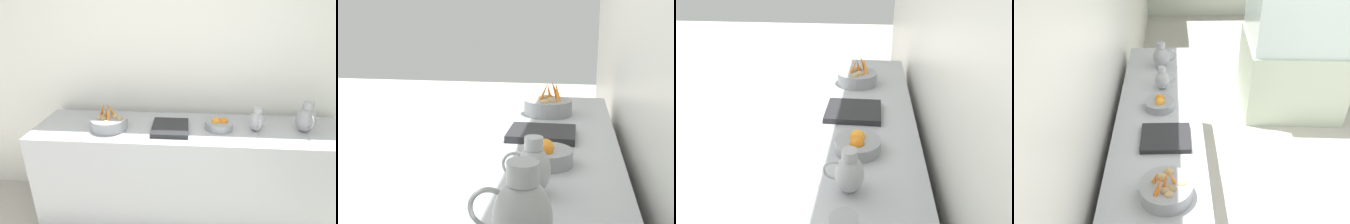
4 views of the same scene
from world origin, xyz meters
TOP-DOWN VIEW (x-y plane):
  - vegetable_colander at (-1.45, -0.60)m, footprint 0.30×0.30m
  - orange_bowl at (-1.51, 0.32)m, footprint 0.23×0.23m
  - metal_pitcher_tall at (-1.51, 1.01)m, footprint 0.21×0.15m
  - metal_pitcher_short at (-1.49, 0.62)m, footprint 0.17×0.12m
  - counter_sink_basin at (-1.46, -0.09)m, footprint 0.34×0.30m

SIDE VIEW (x-z plane):
  - counter_sink_basin at x=-1.46m, z-range 0.94..0.97m
  - orange_bowl at x=-1.51m, z-range 0.92..1.03m
  - vegetable_colander at x=-1.45m, z-range 0.88..1.10m
  - metal_pitcher_short at x=-1.49m, z-range 0.93..1.13m
  - metal_pitcher_tall at x=-1.51m, z-range 0.92..1.18m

